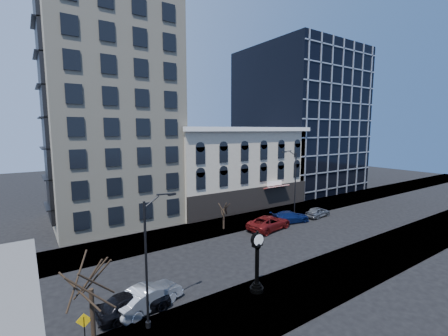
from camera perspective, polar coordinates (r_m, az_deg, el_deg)
ground at (r=30.16m, az=1.14°, el=-16.37°), size 160.00×160.00×0.00m
sidewalk_far at (r=36.52m, az=-6.26°, el=-12.01°), size 160.00×6.00×0.12m
sidewalk_near at (r=24.71m, az=12.72°, el=-22.05°), size 160.00×6.00×0.12m
cream_tower at (r=43.22m, az=-21.27°, el=16.42°), size 15.90×15.40×42.50m
victorian_row at (r=47.92m, az=1.98°, el=-0.04°), size 22.60×11.19×12.50m
glass_office at (r=64.73m, az=13.97°, el=8.75°), size 20.00×20.15×28.00m
street_clock at (r=23.37m, az=6.30°, el=-17.72°), size 1.06×1.06×4.68m
street_lamp_near at (r=18.69m, az=-13.15°, el=-10.64°), size 2.15×0.58×8.33m
street_lamp_far at (r=42.26m, az=12.74°, el=0.42°), size 2.39×0.81×9.35m
bare_tree_near at (r=16.95m, az=-24.17°, el=-17.64°), size 3.87×3.87×6.64m
bare_tree_far at (r=36.36m, az=-0.06°, el=-6.99°), size 2.33×2.33×4.01m
warning_sign at (r=19.33m, az=-25.06°, el=-25.72°), size 0.77×0.24×2.40m
car_near_a at (r=22.40m, az=-16.69°, el=-23.25°), size 4.89×2.10×1.65m
car_near_b at (r=22.77m, az=-14.17°, el=-22.68°), size 5.16×3.05×1.61m
car_far_a at (r=37.50m, az=8.57°, el=-10.26°), size 6.46×3.78×1.69m
car_far_b at (r=40.68m, az=12.46°, el=-9.07°), size 5.59×3.08×1.53m
car_far_c at (r=44.19m, az=17.41°, el=-7.98°), size 4.37×2.15×1.43m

